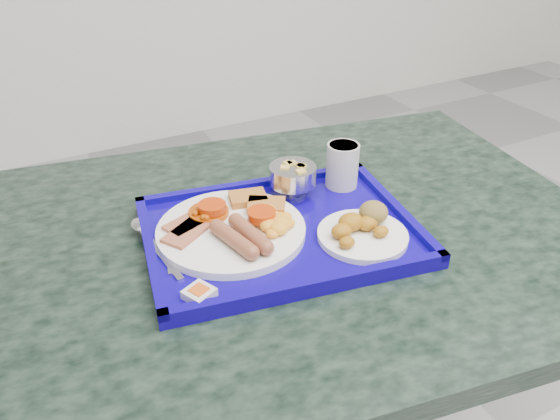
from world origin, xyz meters
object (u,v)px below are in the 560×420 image
object	(u,v)px
fruit_bowl	(293,176)
table	(269,315)
main_plate	(236,226)
tray	(280,232)
juice_cup	(342,164)
bread_plate	(363,228)

from	to	relation	value
fruit_bowl	table	bearing A→B (deg)	-140.90
table	main_plate	world-z (taller)	main_plate
table	fruit_bowl	size ratio (longest dim) A/B	15.02
tray	juice_cup	xyz separation A→B (m)	(0.18, 0.08, 0.05)
bread_plate	fruit_bowl	xyz separation A→B (m)	(-0.04, 0.18, 0.02)
table	main_plate	distance (m)	0.23
main_plate	juice_cup	world-z (taller)	juice_cup
bread_plate	juice_cup	bearing A→B (deg)	68.19
bread_plate	table	bearing A→B (deg)	140.44
table	tray	bearing A→B (deg)	-60.29
table	tray	world-z (taller)	tray
tray	main_plate	size ratio (longest dim) A/B	2.01
fruit_bowl	juice_cup	xyz separation A→B (m)	(0.10, -0.01, 0.01)
main_plate	bread_plate	bearing A→B (deg)	-30.44
bread_plate	juice_cup	size ratio (longest dim) A/B	1.75
juice_cup	bread_plate	bearing A→B (deg)	-111.81
bread_plate	juice_cup	world-z (taller)	juice_cup
table	bread_plate	xyz separation A→B (m)	(0.13, -0.11, 0.23)
main_plate	tray	bearing A→B (deg)	-20.33
bread_plate	juice_cup	distance (m)	0.18
table	tray	size ratio (longest dim) A/B	2.62
table	fruit_bowl	distance (m)	0.28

